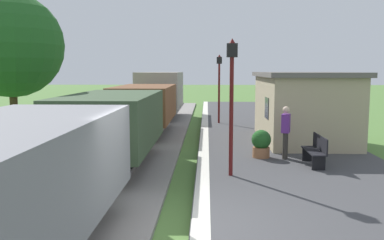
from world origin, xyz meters
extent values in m
plane|color=#517A38|center=(0.00, 0.00, 0.00)|extent=(160.00, 160.00, 0.00)
cube|color=#424244|center=(3.20, 0.00, 0.12)|extent=(6.00, 60.00, 0.25)
cube|color=silver|center=(0.40, 0.00, 0.25)|extent=(0.36, 60.00, 0.01)
cube|color=gray|center=(-2.40, 0.00, 0.06)|extent=(3.80, 60.00, 0.12)
cube|color=slate|center=(-1.68, 0.00, 0.19)|extent=(0.07, 60.00, 0.14)
cube|color=slate|center=(-3.12, 0.00, 0.19)|extent=(0.07, 60.00, 0.14)
cube|color=gray|center=(-2.40, -1.39, 1.58)|extent=(2.50, 5.60, 1.60)
cube|color=black|center=(-2.40, -1.39, 0.93)|extent=(2.10, 5.15, 0.50)
cylinder|color=black|center=(-2.40, 0.40, 0.68)|extent=(1.56, 0.84, 0.84)
cylinder|color=black|center=(-2.40, 1.56, 0.93)|extent=(0.20, 0.30, 0.20)
cube|color=#384C33|center=(-2.40, 5.21, 1.58)|extent=(2.50, 5.60, 1.60)
cube|color=black|center=(-2.40, 5.21, 0.93)|extent=(2.10, 5.15, 0.50)
cylinder|color=black|center=(-2.40, 7.00, 0.68)|extent=(1.56, 0.84, 0.84)
cylinder|color=black|center=(-2.40, 3.41, 0.68)|extent=(1.56, 0.84, 0.84)
cylinder|color=black|center=(-2.40, 8.16, 0.93)|extent=(0.20, 0.30, 0.20)
cylinder|color=black|center=(-2.40, 2.26, 0.93)|extent=(0.20, 0.30, 0.20)
cube|color=brown|center=(-2.40, 11.81, 1.58)|extent=(2.50, 5.60, 1.60)
cube|color=black|center=(-2.40, 11.81, 0.93)|extent=(2.10, 5.15, 0.50)
cylinder|color=black|center=(-2.40, 13.60, 0.68)|extent=(1.56, 0.84, 0.84)
cylinder|color=black|center=(-2.40, 10.01, 0.68)|extent=(1.56, 0.84, 0.84)
cylinder|color=black|center=(-2.40, 14.76, 0.93)|extent=(0.20, 0.30, 0.20)
cylinder|color=black|center=(-2.40, 8.86, 0.93)|extent=(0.20, 0.30, 0.20)
cube|color=gray|center=(-2.40, 18.41, 1.88)|extent=(2.50, 5.60, 2.20)
cube|color=black|center=(-2.40, 18.41, 0.93)|extent=(2.10, 5.15, 0.50)
cylinder|color=black|center=(-2.40, 20.20, 0.68)|extent=(1.56, 0.84, 0.84)
cylinder|color=black|center=(-2.40, 16.61, 0.68)|extent=(1.56, 0.84, 0.84)
cylinder|color=black|center=(-2.40, 21.36, 0.93)|extent=(0.20, 0.30, 0.20)
cylinder|color=black|center=(-2.40, 15.46, 0.93)|extent=(0.20, 0.30, 0.20)
cube|color=tan|center=(4.40, 9.52, 1.55)|extent=(3.20, 5.50, 2.60)
cube|color=#66605B|center=(4.40, 9.52, 2.94)|extent=(3.50, 5.80, 0.18)
cube|color=black|center=(2.79, 8.42, 1.68)|extent=(0.03, 0.90, 0.80)
cube|color=black|center=(3.72, 5.03, 0.69)|extent=(0.42, 1.50, 0.04)
cube|color=black|center=(3.91, 5.03, 0.93)|extent=(0.04, 1.50, 0.45)
cube|color=black|center=(3.72, 4.43, 0.46)|extent=(0.38, 0.06, 0.42)
cube|color=black|center=(3.72, 5.63, 0.46)|extent=(0.38, 0.06, 0.42)
cube|color=black|center=(3.72, 13.84, 0.69)|extent=(0.42, 1.50, 0.04)
cube|color=black|center=(3.91, 13.84, 0.93)|extent=(0.04, 1.50, 0.45)
cube|color=black|center=(3.72, 13.24, 0.46)|extent=(0.38, 0.06, 0.42)
cube|color=black|center=(3.72, 14.44, 0.46)|extent=(0.38, 0.06, 0.42)
cylinder|color=#38332D|center=(3.02, 5.87, 0.68)|extent=(0.15, 0.15, 0.86)
cylinder|color=#38332D|center=(3.08, 6.02, 0.68)|extent=(0.15, 0.15, 0.86)
cube|color=#662D8C|center=(3.05, 5.95, 1.41)|extent=(0.35, 0.44, 0.60)
sphere|color=beige|center=(3.05, 5.95, 1.85)|extent=(0.22, 0.22, 0.22)
cylinder|color=#9E6642|center=(2.30, 6.12, 0.42)|extent=(0.56, 0.56, 0.34)
sphere|color=#235B23|center=(2.30, 6.12, 0.85)|extent=(0.64, 0.64, 0.64)
cylinder|color=#591414|center=(1.16, 3.75, 1.85)|extent=(0.11, 0.11, 3.20)
cube|color=black|center=(1.16, 3.75, 3.63)|extent=(0.28, 0.28, 0.36)
sphere|color=#F2E5BF|center=(1.16, 3.75, 3.63)|extent=(0.20, 0.20, 0.20)
cone|color=#591414|center=(1.16, 3.75, 3.87)|extent=(0.20, 0.20, 0.16)
cylinder|color=#591414|center=(1.16, 14.95, 1.85)|extent=(0.11, 0.11, 3.20)
cube|color=black|center=(1.16, 14.95, 3.63)|extent=(0.28, 0.28, 0.36)
sphere|color=#F2E5BF|center=(1.16, 14.95, 3.63)|extent=(0.20, 0.20, 0.20)
cone|color=#591414|center=(1.16, 14.95, 3.87)|extent=(0.20, 0.20, 0.16)
cylinder|color=#4C3823|center=(-6.64, 7.62, 1.29)|extent=(0.28, 0.28, 2.59)
sphere|color=#235B23|center=(-6.64, 7.62, 4.01)|extent=(3.79, 3.79, 3.79)
camera|label=1|loc=(0.50, -7.20, 3.11)|focal=38.25mm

